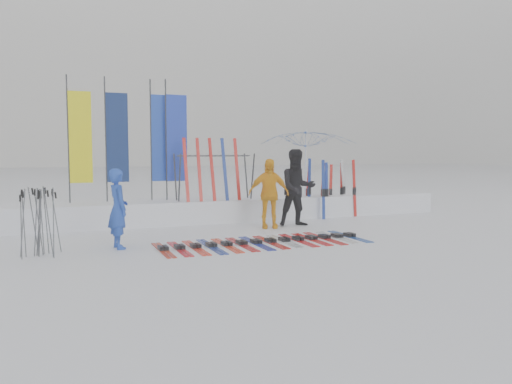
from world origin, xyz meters
name	(u,v)px	position (x,y,z in m)	size (l,w,h in m)	color
ground	(278,251)	(0.00, 0.00, 0.00)	(120.00, 120.00, 0.00)	white
snow_bank	(208,210)	(0.00, 4.60, 0.30)	(14.00, 1.60, 0.60)	white
person_blue	(118,209)	(-2.78, 1.38, 0.78)	(0.57, 0.37, 1.56)	#1F45B9
person_black	(297,188)	(1.80, 2.77, 0.98)	(0.95, 0.74, 1.95)	black
person_yellow	(269,193)	(0.98, 2.70, 0.86)	(1.01, 0.42, 1.72)	#FEAE10
tent_canopy	(307,170)	(3.28, 5.01, 1.32)	(2.88, 2.93, 2.64)	white
ski_row	(263,241)	(0.06, 0.85, 0.04)	(4.32, 1.68, 0.07)	#B6270E
pole_cluster	(39,223)	(-4.19, 1.17, 0.61)	(0.70, 0.63, 1.26)	#595B60
feather_flags	(134,138)	(-1.95, 4.82, 2.24)	(3.02, 0.20, 3.20)	#383A3F
ski_rack	(214,171)	(0.05, 4.20, 1.38)	(2.04, 0.80, 1.23)	#383A3F
upright_skis	(327,189)	(3.46, 4.14, 0.80)	(1.36, 0.88, 1.70)	red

